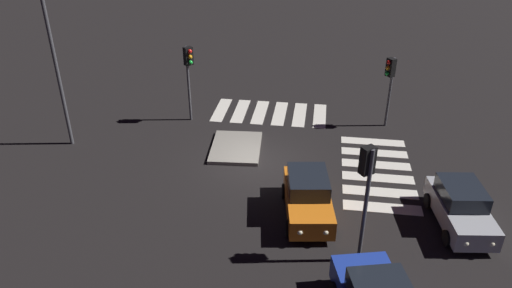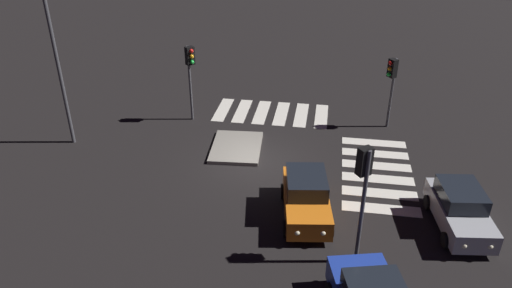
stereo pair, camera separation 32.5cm
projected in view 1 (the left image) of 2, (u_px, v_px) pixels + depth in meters
ground_plane at (256, 162)px, 22.89m from camera, size 80.00×80.00×0.00m
traffic_island at (236, 147)px, 23.99m from camera, size 3.39×2.65×0.18m
car_orange at (308, 196)px, 18.93m from camera, size 4.15×2.31×1.74m
car_silver at (461, 207)px, 18.36m from camera, size 3.99×2.17×1.68m
traffic_light_south at (366, 177)px, 15.44m from camera, size 0.53×0.54×4.50m
traffic_light_north at (189, 66)px, 25.36m from camera, size 0.54×0.54×4.24m
traffic_light_east at (390, 76)px, 24.88m from camera, size 0.54×0.53×3.87m
street_lamp at (50, 38)px, 21.90m from camera, size 0.56×0.56×8.14m
crosswalk_near at (377, 171)px, 22.17m from camera, size 6.45×3.20×0.02m
crosswalk_side at (270, 113)px, 27.77m from camera, size 3.20×6.45×0.02m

